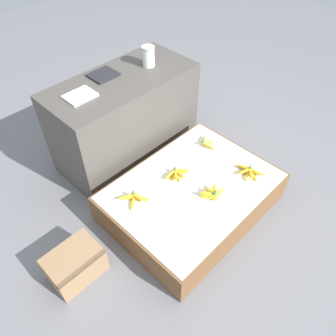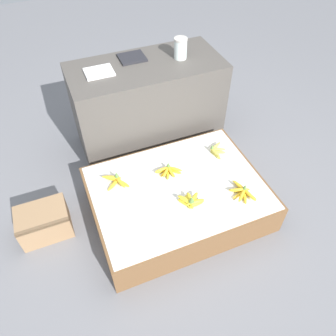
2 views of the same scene
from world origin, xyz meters
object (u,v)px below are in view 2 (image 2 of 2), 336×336
Objects in this scene: wooden_crate at (44,222)px; glass_jar at (181,48)px; banana_bunch_middle_midleft at (168,171)px; banana_bunch_middle_midright at (216,150)px; banana_bunch_front_midleft at (191,201)px; banana_bunch_front_midright at (243,192)px; foam_tray_white at (99,72)px; banana_bunch_middle_left at (116,180)px.

glass_jar is at bearing 26.71° from wooden_crate.
banana_bunch_middle_midleft is 0.45m from banana_bunch_middle_midright.
glass_jar is at bearing 70.91° from banana_bunch_front_midleft.
wooden_crate is 1.96× the size of banana_bunch_middle_midright.
foam_tray_white is at bearing 121.75° from banana_bunch_front_midright.
banana_bunch_middle_midright is at bearing -85.76° from glass_jar.
wooden_crate is at bearing -176.90° from banana_bunch_middle_left.
banana_bunch_middle_left is 1.20× the size of glass_jar.
banana_bunch_front_midleft is 0.73× the size of banana_bunch_front_midright.
glass_jar is (-0.05, 0.64, 0.57)m from banana_bunch_middle_midright.
banana_bunch_front_midright reaches higher than banana_bunch_middle_midleft.
glass_jar is at bearing 94.24° from banana_bunch_middle_midright.
banana_bunch_middle_midleft is (-0.41, 0.39, -0.00)m from banana_bunch_front_midright.
banana_bunch_middle_midright is at bearing 86.64° from banana_bunch_front_midright.
banana_bunch_front_midleft reaches higher than wooden_crate.
wooden_crate is 0.60m from banana_bunch_middle_left.
glass_jar reaches higher than banana_bunch_middle_midleft.
wooden_crate is at bearing 163.37° from banana_bunch_front_midright.
banana_bunch_middle_midleft is at bearing -69.23° from foam_tray_white.
banana_bunch_middle_midleft is (-0.03, 0.33, -0.01)m from banana_bunch_front_midleft.
foam_tray_white is at bearing 137.31° from banana_bunch_middle_midright.
banana_bunch_middle_midleft is 0.92× the size of foam_tray_white.
wooden_crate is at bearing -134.28° from foam_tray_white.
banana_bunch_front_midleft is 1.21m from foam_tray_white.
foam_tray_white reaches higher than wooden_crate.
foam_tray_white reaches higher than banana_bunch_middle_left.
foam_tray_white is at bearing 45.72° from wooden_crate.
banana_bunch_front_midleft is 1.07× the size of glass_jar.
banana_bunch_middle_midleft is 1.20× the size of glass_jar.
foam_tray_white is (-0.27, 0.72, 0.50)m from banana_bunch_middle_midleft.
banana_bunch_front_midleft is 0.34m from banana_bunch_middle_midleft.
banana_bunch_front_midright is at bearing -43.18° from banana_bunch_middle_midleft.
banana_bunch_middle_midleft is at bearing 95.88° from banana_bunch_front_midleft.
banana_bunch_front_midleft is at bearing -135.51° from banana_bunch_middle_midright.
wooden_crate is at bearing 178.70° from banana_bunch_middle_midleft.
banana_bunch_middle_left is 0.83m from banana_bunch_middle_midright.
wooden_crate is 1.19m from foam_tray_white.
banana_bunch_middle_left is (0.57, 0.03, 0.18)m from wooden_crate.
banana_bunch_front_midleft is 0.57m from banana_bunch_middle_midright.
wooden_crate is 0.98m from banana_bunch_middle_midleft.
banana_bunch_middle_left is (-0.81, 0.44, 0.00)m from banana_bunch_front_midright.
foam_tray_white is at bearing 106.28° from banana_bunch_front_midleft.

